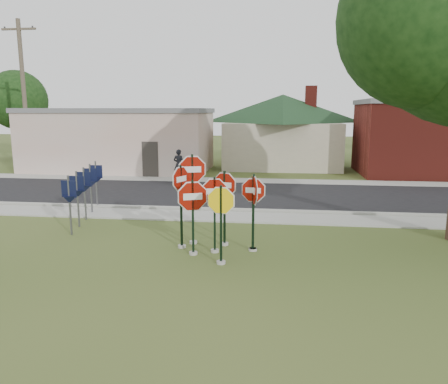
# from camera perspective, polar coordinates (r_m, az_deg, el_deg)

# --- Properties ---
(ground) EXTENTS (120.00, 120.00, 0.00)m
(ground) POSITION_cam_1_polar(r_m,az_deg,el_deg) (11.64, -2.08, -9.89)
(ground) COLOR #394D1C
(ground) RESTS_ON ground
(sidewalk_near) EXTENTS (60.00, 1.60, 0.06)m
(sidewalk_near) POSITION_cam_1_polar(r_m,az_deg,el_deg) (16.84, 0.91, -3.27)
(sidewalk_near) COLOR gray
(sidewalk_near) RESTS_ON ground
(road) EXTENTS (60.00, 7.00, 0.04)m
(road) POSITION_cam_1_polar(r_m,az_deg,el_deg) (21.22, 2.23, -0.39)
(road) COLOR black
(road) RESTS_ON ground
(sidewalk_far) EXTENTS (60.00, 1.60, 0.06)m
(sidewalk_far) POSITION_cam_1_polar(r_m,az_deg,el_deg) (25.44, 3.06, 1.48)
(sidewalk_far) COLOR gray
(sidewalk_far) RESTS_ON ground
(curb) EXTENTS (60.00, 0.20, 0.14)m
(curb) POSITION_cam_1_polar(r_m,az_deg,el_deg) (17.80, 1.26, -2.37)
(curb) COLOR gray
(curb) RESTS_ON ground
(stop_sign_center) EXTENTS (0.99, 0.24, 2.32)m
(stop_sign_center) POSITION_cam_1_polar(r_m,az_deg,el_deg) (12.49, -1.24, -1.74)
(stop_sign_center) COLOR #9C9A91
(stop_sign_center) RESTS_ON ground
(stop_sign_yellow) EXTENTS (1.02, 0.24, 2.25)m
(stop_sign_yellow) POSITION_cam_1_polar(r_m,az_deg,el_deg) (11.55, -0.39, -3.07)
(stop_sign_yellow) COLOR #9C9A91
(stop_sign_yellow) RESTS_ON ground
(stop_sign_left) EXTENTS (1.09, 0.45, 2.29)m
(stop_sign_left) POSITION_cam_1_polar(r_m,az_deg,el_deg) (12.31, -4.11, -1.98)
(stop_sign_left) COLOR #9C9A91
(stop_sign_left) RESTS_ON ground
(stop_sign_right) EXTENTS (0.96, 0.24, 2.30)m
(stop_sign_right) POSITION_cam_1_polar(r_m,az_deg,el_deg) (12.64, 3.84, -1.70)
(stop_sign_right) COLOR #9C9A91
(stop_sign_right) RESTS_ON ground
(stop_sign_back_right) EXTENTS (0.98, 0.37, 2.40)m
(stop_sign_back_right) POSITION_cam_1_polar(r_m,az_deg,el_deg) (13.13, 0.07, -0.83)
(stop_sign_back_right) COLOR #9C9A91
(stop_sign_back_right) RESTS_ON ground
(stop_sign_back_left) EXTENTS (1.09, 0.36, 2.90)m
(stop_sign_back_left) POSITION_cam_1_polar(r_m,az_deg,el_deg) (13.26, -4.13, 0.93)
(stop_sign_back_left) COLOR #9C9A91
(stop_sign_back_left) RESTS_ON ground
(stop_sign_far_right) EXTENTS (0.32, 1.14, 2.41)m
(stop_sign_far_right) POSITION_cam_1_polar(r_m,az_deg,el_deg) (12.62, 3.89, -1.24)
(stop_sign_far_right) COLOR #9C9A91
(stop_sign_far_right) RESTS_ON ground
(stop_sign_far_left) EXTENTS (0.42, 0.93, 2.60)m
(stop_sign_far_left) POSITION_cam_1_polar(r_m,az_deg,el_deg) (12.92, -5.64, -0.45)
(stop_sign_far_left) COLOR #9C9A91
(stop_sign_far_left) RESTS_ON ground
(route_sign_row) EXTENTS (1.43, 4.63, 2.00)m
(route_sign_row) POSITION_cam_1_polar(r_m,az_deg,el_deg) (17.09, -17.77, 0.51)
(route_sign_row) COLOR #59595E
(route_sign_row) RESTS_ON ground
(building_stucco) EXTENTS (12.20, 6.20, 4.20)m
(building_stucco) POSITION_cam_1_polar(r_m,az_deg,el_deg) (30.76, -13.46, 6.77)
(building_stucco) COLOR beige
(building_stucco) RESTS_ON ground
(building_house) EXTENTS (11.60, 11.60, 6.20)m
(building_house) POSITION_cam_1_polar(r_m,az_deg,el_deg) (32.76, 7.66, 9.80)
(building_house) COLOR #BEB397
(building_house) RESTS_ON ground
(building_brick) EXTENTS (10.20, 6.20, 4.75)m
(building_brick) POSITION_cam_1_polar(r_m,az_deg,el_deg) (31.04, 26.55, 6.45)
(building_brick) COLOR maroon
(building_brick) RESTS_ON ground
(utility_pole_near) EXTENTS (2.20, 0.26, 9.50)m
(utility_pole_near) POSITION_cam_1_polar(r_m,az_deg,el_deg) (30.38, -24.65, 11.38)
(utility_pole_near) COLOR #4D4333
(utility_pole_near) RESTS_ON ground
(bg_tree_left) EXTENTS (4.90, 4.90, 7.35)m
(bg_tree_left) POSITION_cam_1_polar(r_m,az_deg,el_deg) (41.01, -25.40, 10.76)
(bg_tree_left) COLOR #312015
(bg_tree_left) RESTS_ON ground
(pedestrian) EXTENTS (0.71, 0.52, 1.79)m
(pedestrian) POSITION_cam_1_polar(r_m,az_deg,el_deg) (25.61, -5.91, 3.59)
(pedestrian) COLOR black
(pedestrian) RESTS_ON sidewalk_far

